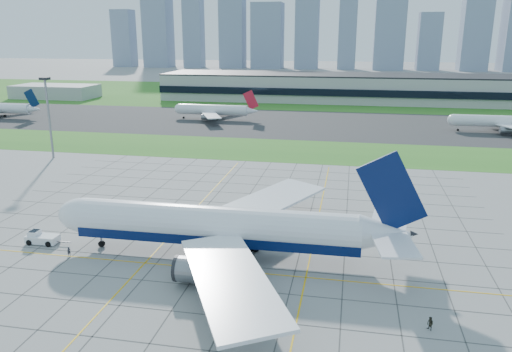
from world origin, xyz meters
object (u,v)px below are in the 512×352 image
(light_mast, at_px, (48,108))
(airliner, at_px, (219,227))
(distant_jet_1, at_px, (214,110))
(distant_jet_2, at_px, (506,121))
(crew_far, at_px, (430,324))
(crew_near, at_px, (69,251))
(pushback_tug, at_px, (41,238))

(light_mast, height_order, airliner, light_mast)
(light_mast, relative_size, airliner, 0.38)
(distant_jet_1, height_order, distant_jet_2, same)
(crew_far, xyz_separation_m, distant_jet_2, (49.41, 153.30, 3.53))
(light_mast, bearing_deg, crew_near, -55.75)
(light_mast, xyz_separation_m, pushback_tug, (37.18, -62.61, -15.10))
(pushback_tug, relative_size, distant_jet_1, 0.20)
(airliner, xyz_separation_m, crew_near, (-26.61, -4.96, -4.83))
(crew_far, bearing_deg, distant_jet_2, 124.84)
(distant_jet_1, bearing_deg, distant_jet_2, -4.06)
(light_mast, distance_m, distant_jet_1, 89.42)
(light_mast, bearing_deg, distant_jet_1, 69.87)
(light_mast, bearing_deg, distant_jet_2, 25.61)
(airliner, distance_m, distant_jet_2, 159.55)
(pushback_tug, relative_size, distant_jet_2, 0.19)
(airliner, xyz_separation_m, distant_jet_2, (83.14, 136.17, -1.16))
(airliner, bearing_deg, pushback_tug, -179.20)
(pushback_tug, height_order, distant_jet_1, distant_jet_1)
(crew_far, relative_size, distant_jet_1, 0.05)
(pushback_tug, distance_m, crew_near, 9.25)
(crew_near, xyz_separation_m, crew_far, (60.34, -12.17, 0.14))
(crew_far, bearing_deg, distant_jet_1, 167.61)
(airliner, bearing_deg, light_mast, 138.83)
(crew_near, distance_m, distant_jet_2, 178.82)
(airliner, height_order, crew_far, airliner)
(crew_far, bearing_deg, pushback_tug, -140.67)
(distant_jet_2, bearing_deg, distant_jet_1, 175.94)
(light_mast, distance_m, crew_far, 132.86)
(pushback_tug, height_order, crew_near, pushback_tug)
(distant_jet_2, bearing_deg, light_mast, -154.39)
(crew_near, height_order, crew_far, crew_far)
(crew_near, bearing_deg, pushback_tug, 116.56)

